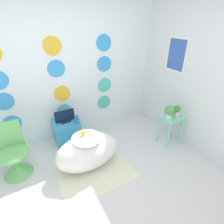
# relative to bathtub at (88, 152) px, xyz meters

# --- Properties ---
(ground_plane) EXTENTS (12.00, 12.00, 0.00)m
(ground_plane) POSITION_rel_bathtub_xyz_m (-0.08, -0.77, -0.29)
(ground_plane) COLOR silver
(wall_back_dotted) EXTENTS (4.88, 0.05, 2.60)m
(wall_back_dotted) POSITION_rel_bathtub_xyz_m (-0.08, 1.05, 1.01)
(wall_back_dotted) COLOR white
(wall_back_dotted) RESTS_ON ground_plane
(wall_right) EXTENTS (0.06, 2.80, 2.60)m
(wall_right) POSITION_rel_bathtub_xyz_m (1.88, 0.13, 1.01)
(wall_right) COLOR silver
(wall_right) RESTS_ON ground_plane
(rug) EXTENTS (1.13, 0.97, 0.01)m
(rug) POSITION_rel_bathtub_xyz_m (0.04, -0.11, -0.29)
(rug) COLOR silver
(rug) RESTS_ON ground_plane
(bathtub) EXTENTS (1.00, 0.55, 0.58)m
(bathtub) POSITION_rel_bathtub_xyz_m (0.00, 0.00, 0.00)
(bathtub) COLOR white
(bathtub) RESTS_ON ground_plane
(rubber_duck) EXTENTS (0.08, 0.08, 0.09)m
(rubber_duck) POSITION_rel_bathtub_xyz_m (-0.02, 0.06, 0.33)
(rubber_duck) COLOR yellow
(rubber_duck) RESTS_ON bathtub
(chair) EXTENTS (0.45, 0.45, 0.83)m
(chair) POSITION_rel_bathtub_xyz_m (-1.02, 0.39, -0.03)
(chair) COLOR #66C166
(chair) RESTS_ON ground_plane
(tv_cabinet) EXTENTS (0.45, 0.42, 0.44)m
(tv_cabinet) POSITION_rel_bathtub_xyz_m (-0.11, 0.79, -0.07)
(tv_cabinet) COLOR #389ED6
(tv_cabinet) RESTS_ON ground_plane
(tv) EXTENTS (0.35, 0.12, 0.23)m
(tv) POSITION_rel_bathtub_xyz_m (-0.11, 0.79, 0.26)
(tv) COLOR black
(tv) RESTS_ON tv_cabinet
(vase) EXTENTS (0.08, 0.08, 0.16)m
(vase) POSITION_rel_bathtub_xyz_m (0.06, 0.64, 0.22)
(vase) COLOR #2D72B7
(vase) RESTS_ON tv_cabinet
(side_table) EXTENTS (0.38, 0.31, 0.57)m
(side_table) POSITION_rel_bathtub_xyz_m (1.57, -0.18, 0.14)
(side_table) COLOR #72D8B7
(side_table) RESTS_ON ground_plane
(potted_plant_left) EXTENTS (0.18, 0.18, 0.25)m
(potted_plant_left) POSITION_rel_bathtub_xyz_m (1.48, -0.17, 0.42)
(potted_plant_left) COLOR white
(potted_plant_left) RESTS_ON side_table
(potted_plant_right) EXTENTS (0.12, 0.12, 0.21)m
(potted_plant_right) POSITION_rel_bathtub_xyz_m (1.65, -0.18, 0.39)
(potted_plant_right) COLOR beige
(potted_plant_right) RESTS_ON side_table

